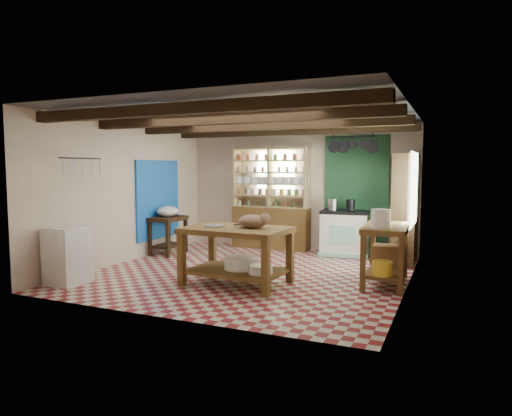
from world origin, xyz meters
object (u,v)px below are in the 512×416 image
at_px(work_table, 236,256).
at_px(stove, 345,233).
at_px(right_counter, 386,255).
at_px(cat, 253,221).
at_px(white_cabinet, 68,255).
at_px(prep_table, 168,235).

distance_m(work_table, stove, 3.07).
relative_size(right_counter, cat, 2.83).
xyz_separation_m(white_cabinet, right_counter, (4.40, 1.87, 0.02)).
bearing_deg(cat, work_table, -178.69).
xyz_separation_m(work_table, right_counter, (2.05, 0.88, 0.02)).
bearing_deg(prep_table, right_counter, -10.09).
relative_size(stove, prep_table, 1.21).
distance_m(stove, cat, 3.01).
height_order(white_cabinet, right_counter, right_counter).
xyz_separation_m(stove, white_cabinet, (-3.33, -3.90, -0.02)).
bearing_deg(prep_table, cat, -31.92).
height_order(right_counter, cat, cat).
bearing_deg(right_counter, work_table, -159.52).
height_order(stove, right_counter, stove).
height_order(work_table, prep_table, work_table).
relative_size(stove, cat, 2.10).
distance_m(white_cabinet, cat, 2.85).
bearing_deg(right_counter, stove, 115.00).
height_order(work_table, white_cabinet, white_cabinet).
relative_size(stove, right_counter, 0.74).
relative_size(stove, white_cabinet, 1.07).
xyz_separation_m(stove, prep_table, (-3.31, -1.31, -0.07)).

